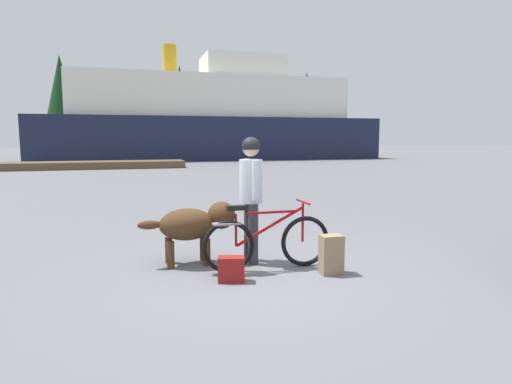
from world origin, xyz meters
TOP-DOWN VIEW (x-y plane):
  - ground_plane at (0.00, 0.00)m, footprint 160.00×160.00m
  - bicycle at (0.20, 0.22)m, footprint 1.75×0.44m
  - person_cyclist at (0.10, 0.62)m, footprint 0.32×0.53m
  - dog at (-0.67, 0.76)m, footprint 1.33×0.51m
  - backpack at (0.94, -0.18)m, footprint 0.29×0.21m
  - handbag_pannier at (-0.36, -0.12)m, footprint 0.35×0.25m
  - dock_pier at (-4.81, 21.10)m, footprint 12.90×2.11m
  - ferry_boat at (5.19, 30.48)m, footprint 26.66×7.37m
  - pine_tree_far_left at (-7.94, 45.15)m, footprint 3.74×3.74m
  - pine_tree_center at (4.32, 44.84)m, footprint 2.97×2.97m
  - pine_tree_far_right at (19.82, 45.57)m, footprint 3.45×3.45m

SIDE VIEW (x-z plane):
  - ground_plane at x=0.00m, z-range 0.00..0.00m
  - handbag_pannier at x=-0.36m, z-range 0.00..0.30m
  - dock_pier at x=-4.81m, z-range 0.00..0.40m
  - backpack at x=0.94m, z-range 0.00..0.50m
  - bicycle at x=0.20m, z-range -0.07..0.82m
  - dog at x=-0.67m, z-range 0.13..0.99m
  - person_cyclist at x=0.10m, z-range 0.18..1.93m
  - ferry_boat at x=5.19m, z-range -1.30..7.58m
  - pine_tree_far_right at x=19.82m, z-range 1.08..10.72m
  - pine_tree_far_left at x=-7.94m, z-range 1.08..11.35m
  - pine_tree_center at x=4.32m, z-range 1.38..11.07m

